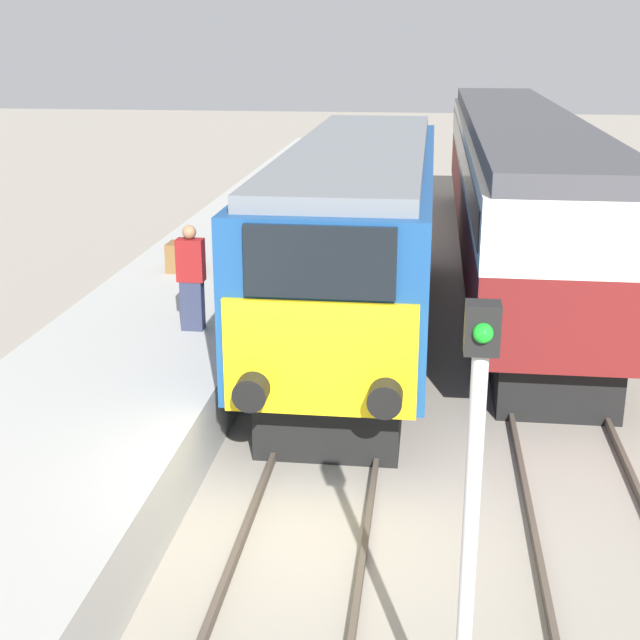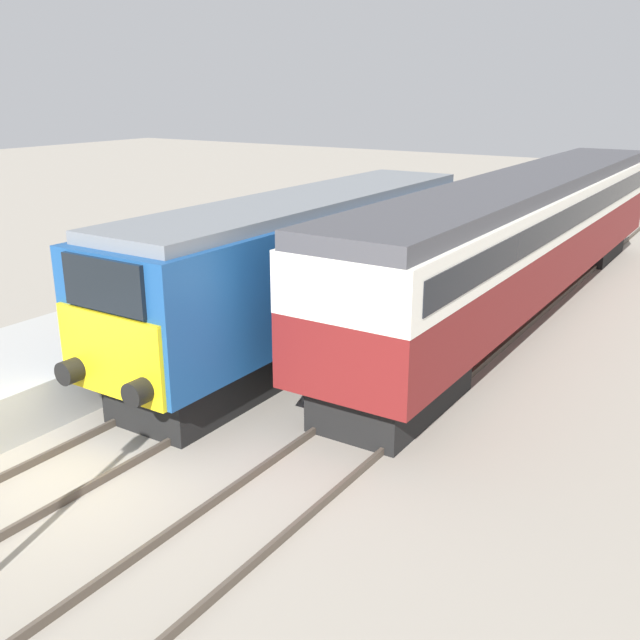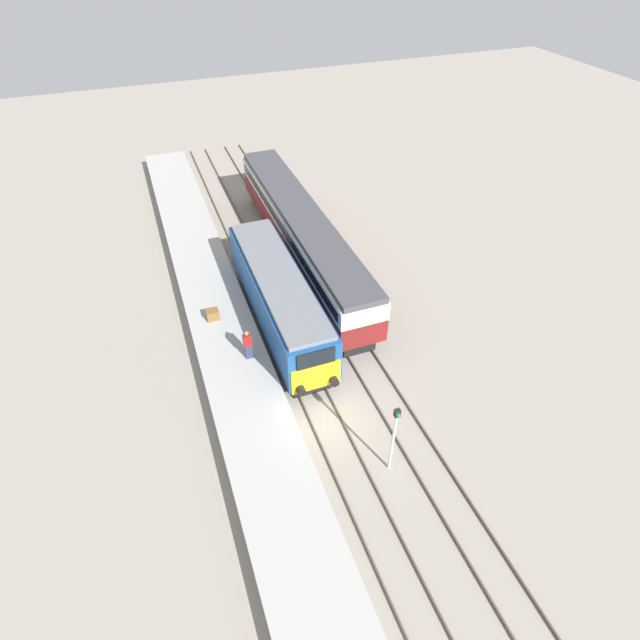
% 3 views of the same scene
% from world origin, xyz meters
% --- Properties ---
extents(ground_plane, '(120.00, 120.00, 0.00)m').
position_xyz_m(ground_plane, '(0.00, 0.00, 0.00)').
color(ground_plane, gray).
extents(platform_left, '(3.50, 50.00, 0.99)m').
position_xyz_m(platform_left, '(-3.30, 8.00, 0.50)').
color(platform_left, '#A8A8A3').
rests_on(platform_left, ground_plane).
extents(rails_near_track, '(1.51, 60.00, 0.14)m').
position_xyz_m(rails_near_track, '(0.00, 5.00, 0.07)').
color(rails_near_track, '#4C4238').
rests_on(rails_near_track, ground_plane).
extents(rails_far_track, '(1.50, 60.00, 0.14)m').
position_xyz_m(rails_far_track, '(3.40, 5.00, 0.07)').
color(rails_far_track, '#4C4238').
rests_on(rails_far_track, ground_plane).
extents(locomotive, '(2.70, 12.58, 3.77)m').
position_xyz_m(locomotive, '(0.00, 7.14, 2.08)').
color(locomotive, black).
rests_on(locomotive, ground_plane).
extents(passenger_carriage, '(2.75, 20.44, 3.87)m').
position_xyz_m(passenger_carriage, '(3.40, 13.20, 2.37)').
color(passenger_carriage, black).
rests_on(passenger_carriage, ground_plane).
extents(person_on_platform, '(0.44, 0.26, 1.76)m').
position_xyz_m(person_on_platform, '(-2.52, 4.27, 1.87)').
color(person_on_platform, '#2D334C').
rests_on(person_on_platform, platform_left).
extents(luggage_crate, '(0.70, 0.56, 0.60)m').
position_xyz_m(luggage_crate, '(-3.67, 7.98, 1.29)').
color(luggage_crate, brown).
rests_on(luggage_crate, platform_left).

